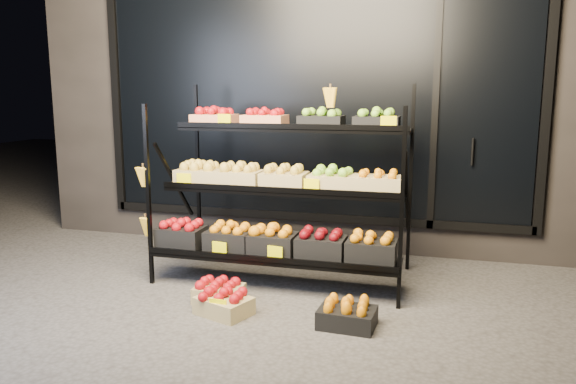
% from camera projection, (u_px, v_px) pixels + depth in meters
% --- Properties ---
extents(ground, '(24.00, 24.00, 0.00)m').
position_uv_depth(ground, '(261.00, 303.00, 4.30)').
color(ground, '#514F4C').
rests_on(ground, ground).
extents(building, '(6.00, 2.08, 3.50)m').
position_uv_depth(building, '(331.00, 78.00, 6.44)').
color(building, '#2D2826').
rests_on(building, ground).
extents(display_rack, '(2.18, 1.02, 1.74)m').
position_uv_depth(display_rack, '(281.00, 189.00, 4.73)').
color(display_rack, black).
rests_on(display_rack, ground).
extents(tag_floor_a, '(0.13, 0.01, 0.12)m').
position_uv_depth(tag_floor_a, '(218.00, 313.00, 3.96)').
color(tag_floor_a, '#F4EE00').
rests_on(tag_floor_a, ground).
extents(floor_crate_left, '(0.36, 0.27, 0.19)m').
position_uv_depth(floor_crate_left, '(219.00, 290.00, 4.32)').
color(floor_crate_left, tan).
rests_on(floor_crate_left, ground).
extents(floor_crate_midright, '(0.45, 0.39, 0.19)m').
position_uv_depth(floor_crate_midright, '(224.00, 302.00, 4.07)').
color(floor_crate_midright, tan).
rests_on(floor_crate_midright, ground).
extents(floor_crate_right, '(0.40, 0.30, 0.20)m').
position_uv_depth(floor_crate_right, '(347.00, 314.00, 3.85)').
color(floor_crate_right, black).
rests_on(floor_crate_right, ground).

